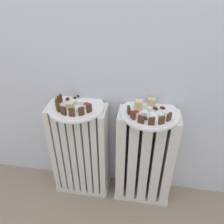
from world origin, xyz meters
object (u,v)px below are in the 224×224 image
object	(u,v)px
radiator_right	(145,159)
jam_bowl_right	(136,113)
plate_right	(150,113)
jam_bowl_left	(86,105)
plate_left	(76,107)
fork	(148,110)
radiator_left	(81,152)

from	to	relation	value
radiator_right	jam_bowl_right	distance (m)	0.35
plate_right	jam_bowl_left	bearing A→B (deg)	-178.95
plate_left	fork	bearing A→B (deg)	2.40
radiator_right	fork	xyz separation A→B (m)	(-0.01, 0.02, 0.33)
plate_left	plate_right	distance (m)	0.39
jam_bowl_left	fork	world-z (taller)	jam_bowl_left
plate_right	fork	xyz separation A→B (m)	(-0.01, 0.02, 0.01)
radiator_left	plate_right	size ratio (longest dim) A/B	2.09
plate_left	jam_bowl_left	world-z (taller)	jam_bowl_left
plate_right	jam_bowl_left	world-z (taller)	jam_bowl_left
plate_right	radiator_left	bearing A→B (deg)	180.00
jam_bowl_left	jam_bowl_right	xyz separation A→B (m)	(0.26, -0.04, 0.00)
radiator_left	jam_bowl_left	xyz separation A→B (m)	(0.06, -0.01, 0.34)
radiator_right	plate_left	xyz separation A→B (m)	(-0.39, 0.00, 0.32)
radiator_left	jam_bowl_left	world-z (taller)	jam_bowl_left
plate_left	plate_right	world-z (taller)	same
plate_right	jam_bowl_right	xyz separation A→B (m)	(-0.07, -0.04, 0.02)
fork	radiator_left	bearing A→B (deg)	-177.60
plate_left	plate_right	bearing A→B (deg)	0.00
jam_bowl_left	fork	size ratio (longest dim) A/B	0.44
plate_right	jam_bowl_right	bearing A→B (deg)	-147.18
plate_left	jam_bowl_right	bearing A→B (deg)	-7.81
jam_bowl_left	radiator_right	bearing A→B (deg)	1.05
radiator_right	radiator_left	bearing A→B (deg)	180.00
jam_bowl_left	jam_bowl_right	world-z (taller)	jam_bowl_right
plate_left	jam_bowl_right	world-z (taller)	jam_bowl_right
jam_bowl_left	plate_right	bearing A→B (deg)	1.05
radiator_left	jam_bowl_left	distance (m)	0.35
plate_left	jam_bowl_left	distance (m)	0.06
jam_bowl_right	jam_bowl_left	bearing A→B (deg)	171.76
radiator_left	fork	bearing A→B (deg)	2.40
radiator_right	jam_bowl_right	size ratio (longest dim) A/B	15.74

